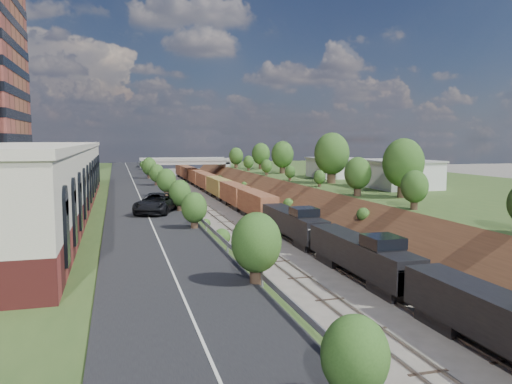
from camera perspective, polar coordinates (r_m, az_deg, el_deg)
name	(u,v)px	position (r m, az deg, el deg)	size (l,w,h in m)	color
platform_left	(9,211)	(78.18, -26.39, -1.91)	(44.00, 180.00, 5.00)	#375322
platform_right	(419,196)	(92.38, 18.17, -0.46)	(44.00, 180.00, 5.00)	#375322
embankment_left	(167,221)	(77.51, -10.08, -3.30)	(7.07, 180.00, 7.07)	brown
embankment_right	(302,215)	(82.55, 5.31, -2.67)	(7.07, 180.00, 7.07)	brown
rail_left_track	(221,218)	(78.74, -3.98, -3.01)	(1.58, 180.00, 0.18)	gray
rail_right_track	(253,217)	(79.94, -0.33, -2.86)	(1.58, 180.00, 0.18)	gray
road	(136,189)	(76.56, -13.50, 0.32)	(8.00, 180.00, 0.10)	black
guardrail	(164,185)	(76.58, -10.44, 0.76)	(0.10, 171.00, 0.70)	#99999E
commercial_building	(16,179)	(55.15, -25.75, 1.35)	(14.30, 62.30, 7.00)	maroon
overpass	(185,167)	(139.57, -8.14, 2.86)	(24.50, 8.30, 7.40)	gray
white_building_near	(397,175)	(80.16, 15.81, 1.91)	(9.00, 12.00, 4.00)	silver
white_building_far	(334,168)	(99.34, 8.92, 2.69)	(8.00, 10.00, 3.60)	silver
tree_right_large	(403,163)	(66.42, 16.49, 3.15)	(5.25, 5.25, 7.61)	#473323
tree_left_crest	(209,212)	(37.13, -5.39, -2.34)	(2.45, 2.45, 3.55)	#473323
freight_train	(227,190)	(98.77, -3.38, 0.22)	(2.80, 158.39, 4.55)	black
suv	(156,203)	(50.93, -11.35, -1.25)	(3.26, 7.07, 1.96)	black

